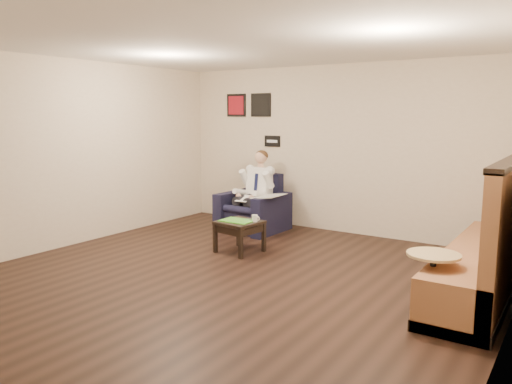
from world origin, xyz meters
The scene contains 17 objects.
ground centered at (0.00, 0.00, 0.00)m, with size 6.00×6.00×0.00m, color black.
wall_back centered at (0.00, 3.00, 1.40)m, with size 6.00×0.02×2.80m, color beige.
wall_left centered at (-3.00, 0.00, 1.40)m, with size 0.02×6.00×2.80m, color beige.
ceiling centered at (0.00, 0.00, 2.80)m, with size 6.00×6.00×0.02m, color white.
seating_sign centered at (-1.30, 2.98, 1.50)m, with size 0.32×0.02×0.20m, color black.
art_print_left centered at (-2.10, 2.98, 2.15)m, with size 0.42×0.03×0.42m, color maroon.
art_print_right centered at (-1.55, 2.98, 2.15)m, with size 0.42×0.03×0.42m, color black.
armchair centered at (-1.23, 2.25, 0.48)m, with size 0.99×0.99×0.96m, color black.
seated_man centered at (-1.23, 2.12, 0.66)m, with size 0.62×0.94×1.31m, color white, non-canonical shape.
lap_papers centered at (-1.24, 2.02, 0.59)m, with size 0.22×0.31×0.01m, color white.
newspaper centered at (-0.83, 2.13, 0.65)m, with size 0.42×0.52×0.01m, color silver.
side_table centered at (-0.62, 1.00, 0.23)m, with size 0.56×0.56×0.46m, color black.
green_folder centered at (-0.65, 0.98, 0.46)m, with size 0.46×0.33×0.01m, color green.
coffee_mug centered at (-0.42, 1.10, 0.51)m, with size 0.08×0.08×0.10m, color white.
smartphone centered at (-0.55, 1.15, 0.46)m, with size 0.14×0.07×0.01m, color black.
banquette centered at (2.59, 1.14, 0.76)m, with size 0.71×2.96×1.51m, color brown.
cafe_table centered at (2.32, 0.15, 0.32)m, with size 0.52×0.52×0.64m, color tan.
Camera 1 is at (3.48, -4.72, 1.97)m, focal length 35.00 mm.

